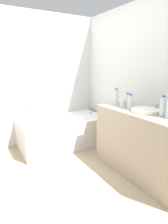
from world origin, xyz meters
The scene contains 12 objects.
ground_plane centered at (0.00, 0.00, 0.00)m, with size 3.87×3.87×0.00m, color tan.
wall_back_tiled centered at (0.00, 1.33, 1.18)m, with size 3.27×0.10×2.36m, color silver.
wall_right_mirror centered at (1.49, 0.00, 1.18)m, with size 0.10×2.95×2.36m, color silver.
bathtub centered at (0.61, 0.88, 0.28)m, with size 1.55×0.79×1.23m.
vanity_counter centered at (1.15, -0.54, 0.44)m, with size 0.58×1.41×0.88m, color tan.
sink_basin centered at (1.12, -0.53, 0.90)m, with size 0.35×0.35×0.04m, color white.
sink_faucet centered at (1.32, -0.53, 0.92)m, with size 0.13×0.15×0.08m.
water_bottle_1 centered at (1.11, 0.02, 1.00)m, with size 0.07×0.07×0.25m.
water_bottle_2 centered at (1.16, -0.16, 0.97)m, with size 0.06×0.06×0.20m.
water_bottle_4 centered at (1.15, -0.77, 0.99)m, with size 0.06×0.06×0.25m.
water_bottle_5 centered at (1.08, -0.30, 0.98)m, with size 0.07×0.07×0.21m.
drinking_glass_1 centered at (1.09, -0.14, 0.93)m, with size 0.06×0.06×0.10m, color white.
Camera 1 is at (-0.74, -2.17, 1.47)m, focal length 30.54 mm.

